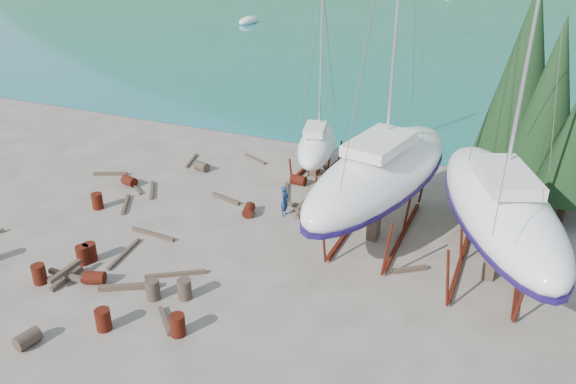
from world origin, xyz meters
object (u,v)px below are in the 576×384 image
at_px(large_sailboat_far, 500,207).
at_px(worker, 285,201).
at_px(large_sailboat_near, 381,173).
at_px(small_sailboat_shore, 317,145).

height_order(large_sailboat_far, worker, large_sailboat_far).
relative_size(large_sailboat_near, small_sailboat_shore, 1.84).
bearing_deg(worker, small_sailboat_shore, 4.71).
bearing_deg(large_sailboat_far, worker, 151.97).
bearing_deg(small_sailboat_shore, large_sailboat_far, -46.46).
height_order(large_sailboat_near, worker, large_sailboat_near).
xyz_separation_m(small_sailboat_shore, worker, (0.53, -5.93, -0.98)).
relative_size(large_sailboat_far, worker, 11.65).
height_order(large_sailboat_far, small_sailboat_shore, large_sailboat_far).
bearing_deg(large_sailboat_near, small_sailboat_shore, 144.65).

